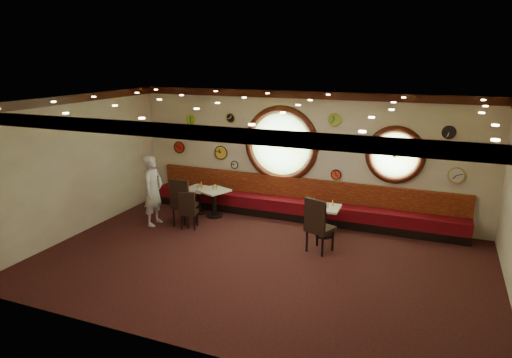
{
  "coord_description": "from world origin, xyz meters",
  "views": [
    {
      "loc": [
        3.12,
        -7.83,
        4.03
      ],
      "look_at": [
        -0.4,
        0.8,
        1.5
      ],
      "focal_mm": 32.0,
      "sensor_mm": 36.0,
      "label": 1
    }
  ],
  "objects_px": {
    "condiment_b_pepper": "(214,188)",
    "condiment_c_pepper": "(328,206)",
    "condiment_c_salt": "(324,204)",
    "waiter": "(153,191)",
    "table_b": "(214,200)",
    "table_c": "(325,218)",
    "chair_c": "(318,222)",
    "table_a": "(198,197)",
    "condiment_b_bottle": "(216,187)",
    "condiment_a_pepper": "(197,187)",
    "condiment_b_salt": "(213,187)",
    "condiment_a_salt": "(199,185)",
    "chair_b": "(188,208)",
    "condiment_a_bottle": "(201,185)",
    "chair_a": "(182,199)",
    "condiment_c_bottle": "(333,203)"
  },
  "relations": [
    {
      "from": "condiment_b_pepper",
      "to": "condiment_c_pepper",
      "type": "height_order",
      "value": "condiment_b_pepper"
    },
    {
      "from": "condiment_c_salt",
      "to": "waiter",
      "type": "xyz_separation_m",
      "value": [
        -4.02,
        -0.85,
        0.09
      ]
    },
    {
      "from": "table_b",
      "to": "table_c",
      "type": "distance_m",
      "value": 2.97
    },
    {
      "from": "table_b",
      "to": "condiment_c_pepper",
      "type": "bearing_deg",
      "value": -5.2
    },
    {
      "from": "chair_c",
      "to": "waiter",
      "type": "xyz_separation_m",
      "value": [
        -4.14,
        0.14,
        0.18
      ]
    },
    {
      "from": "table_a",
      "to": "condiment_b_bottle",
      "type": "bearing_deg",
      "value": -7.63
    },
    {
      "from": "chair_c",
      "to": "condiment_b_bottle",
      "type": "xyz_separation_m",
      "value": [
        -2.98,
        1.21,
        0.11
      ]
    },
    {
      "from": "condiment_c_salt",
      "to": "condiment_a_pepper",
      "type": "bearing_deg",
      "value": 175.9
    },
    {
      "from": "condiment_b_salt",
      "to": "condiment_a_salt",
      "type": "bearing_deg",
      "value": 161.87
    },
    {
      "from": "table_b",
      "to": "waiter",
      "type": "relative_size",
      "value": 0.5
    },
    {
      "from": "chair_c",
      "to": "condiment_b_pepper",
      "type": "distance_m",
      "value": 3.22
    },
    {
      "from": "chair_b",
      "to": "condiment_a_pepper",
      "type": "xyz_separation_m",
      "value": [
        -0.34,
        1.08,
        0.19
      ]
    },
    {
      "from": "table_a",
      "to": "condiment_b_pepper",
      "type": "bearing_deg",
      "value": -14.55
    },
    {
      "from": "chair_b",
      "to": "condiment_a_bottle",
      "type": "distance_m",
      "value": 1.23
    },
    {
      "from": "chair_c",
      "to": "condiment_a_pepper",
      "type": "xyz_separation_m",
      "value": [
        -3.54,
        1.23,
        0.04
      ]
    },
    {
      "from": "waiter",
      "to": "condiment_a_salt",
      "type": "bearing_deg",
      "value": -26.55
    },
    {
      "from": "chair_b",
      "to": "chair_c",
      "type": "height_order",
      "value": "chair_c"
    },
    {
      "from": "table_a",
      "to": "chair_a",
      "type": "xyz_separation_m",
      "value": [
        0.13,
        -1.03,
        0.26
      ]
    },
    {
      "from": "condiment_b_salt",
      "to": "condiment_b_pepper",
      "type": "xyz_separation_m",
      "value": [
        0.07,
        -0.07,
        0.01
      ]
    },
    {
      "from": "table_b",
      "to": "condiment_c_bottle",
      "type": "height_order",
      "value": "condiment_c_bottle"
    },
    {
      "from": "condiment_b_pepper",
      "to": "table_b",
      "type": "bearing_deg",
      "value": 134.1
    },
    {
      "from": "table_b",
      "to": "condiment_b_salt",
      "type": "xyz_separation_m",
      "value": [
        -0.05,
        0.04,
        0.32
      ]
    },
    {
      "from": "chair_c",
      "to": "condiment_a_pepper",
      "type": "distance_m",
      "value": 3.75
    },
    {
      "from": "condiment_b_salt",
      "to": "condiment_c_pepper",
      "type": "height_order",
      "value": "condiment_b_salt"
    },
    {
      "from": "condiment_b_pepper",
      "to": "condiment_a_bottle",
      "type": "relative_size",
      "value": 0.65
    },
    {
      "from": "condiment_c_bottle",
      "to": "condiment_b_bottle",
      "type": "bearing_deg",
      "value": 177.25
    },
    {
      "from": "condiment_a_salt",
      "to": "waiter",
      "type": "bearing_deg",
      "value": -114.53
    },
    {
      "from": "table_b",
      "to": "chair_a",
      "type": "bearing_deg",
      "value": -113.02
    },
    {
      "from": "chair_b",
      "to": "condiment_b_salt",
      "type": "distance_m",
      "value": 1.09
    },
    {
      "from": "table_a",
      "to": "chair_b",
      "type": "bearing_deg",
      "value": -72.63
    },
    {
      "from": "table_b",
      "to": "condiment_c_bottle",
      "type": "distance_m",
      "value": 3.12
    },
    {
      "from": "table_b",
      "to": "chair_b",
      "type": "distance_m",
      "value": 1.03
    },
    {
      "from": "waiter",
      "to": "condiment_b_pepper",
      "type": "bearing_deg",
      "value": -50.28
    },
    {
      "from": "table_a",
      "to": "condiment_c_bottle",
      "type": "relative_size",
      "value": 4.99
    },
    {
      "from": "condiment_a_salt",
      "to": "condiment_b_pepper",
      "type": "distance_m",
      "value": 0.61
    },
    {
      "from": "condiment_a_salt",
      "to": "condiment_c_bottle",
      "type": "bearing_deg",
      "value": -4.87
    },
    {
      "from": "condiment_a_pepper",
      "to": "condiment_a_salt",
      "type": "bearing_deg",
      "value": 104.24
    },
    {
      "from": "condiment_b_salt",
      "to": "condiment_a_bottle",
      "type": "relative_size",
      "value": 0.56
    },
    {
      "from": "table_a",
      "to": "condiment_a_bottle",
      "type": "xyz_separation_m",
      "value": [
        0.07,
        0.04,
        0.34
      ]
    },
    {
      "from": "chair_c",
      "to": "condiment_a_pepper",
      "type": "relative_size",
      "value": 8.49
    },
    {
      "from": "condiment_c_salt",
      "to": "waiter",
      "type": "height_order",
      "value": "waiter"
    },
    {
      "from": "condiment_b_pepper",
      "to": "condiment_c_bottle",
      "type": "bearing_deg",
      "value": -1.55
    },
    {
      "from": "condiment_a_salt",
      "to": "condiment_c_salt",
      "type": "distance_m",
      "value": 3.48
    },
    {
      "from": "table_c",
      "to": "chair_a",
      "type": "distance_m",
      "value": 3.42
    },
    {
      "from": "chair_a",
      "to": "waiter",
      "type": "distance_m",
      "value": 0.75
    },
    {
      "from": "table_c",
      "to": "chair_b",
      "type": "height_order",
      "value": "chair_b"
    },
    {
      "from": "waiter",
      "to": "chair_c",
      "type": "bearing_deg",
      "value": -93.94
    },
    {
      "from": "condiment_b_salt",
      "to": "condiment_c_bottle",
      "type": "distance_m",
      "value": 3.16
    },
    {
      "from": "condiment_a_salt",
      "to": "chair_c",
      "type": "bearing_deg",
      "value": -21.06
    },
    {
      "from": "chair_a",
      "to": "condiment_c_bottle",
      "type": "height_order",
      "value": "chair_a"
    }
  ]
}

